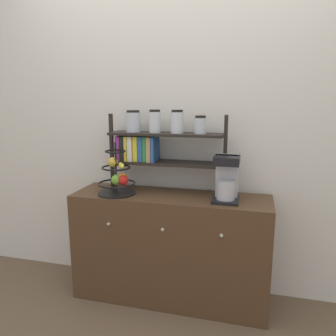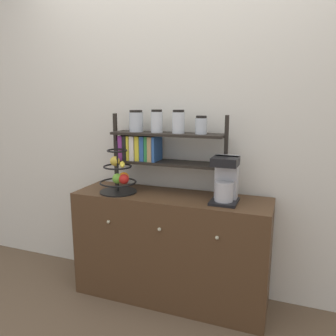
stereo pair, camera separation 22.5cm
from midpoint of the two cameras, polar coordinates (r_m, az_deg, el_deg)
The scene contains 6 objects.
ground_plane at distance 2.47m, azimuth 1.48°, elevation -23.89°, with size 12.00×12.00×0.00m, color brown.
wall_back at distance 2.44m, azimuth 5.13°, elevation 8.47°, with size 7.00×0.05×2.60m, color silver.
sideboard at distance 2.43m, azimuth 3.13°, elevation -13.72°, with size 1.38×0.42×0.78m.
coffee_maker at distance 2.16m, azimuth 12.95°, elevation -2.00°, with size 0.17×0.21×0.30m.
fruit_stand at distance 2.34m, azimuth -5.83°, elevation -1.44°, with size 0.27×0.27×0.37m.
shelf_hutch at distance 2.36m, azimuth 0.51°, elevation 4.61°, with size 0.86×0.20×0.59m.
Camera 2 is at (0.76, -1.86, 1.43)m, focal length 35.00 mm.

